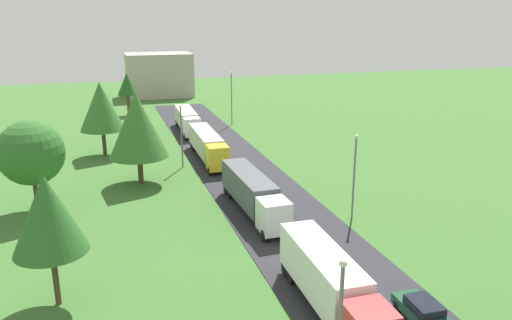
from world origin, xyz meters
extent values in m
cube|color=#2B2B30|center=(0.00, 24.50, 0.03)|extent=(10.00, 140.00, 0.06)
cube|color=white|center=(0.00, 18.62, 0.07)|extent=(0.16, 2.40, 0.01)
cube|color=white|center=(0.00, 26.50, 0.07)|extent=(0.16, 2.40, 0.01)
cube|color=white|center=(0.00, 32.69, 0.07)|extent=(0.16, 2.40, 0.01)
cube|color=white|center=(0.00, 39.46, 0.07)|extent=(0.16, 2.40, 0.01)
cube|color=white|center=(0.00, 45.46, 0.07)|extent=(0.16, 2.40, 0.01)
cube|color=white|center=(0.00, 52.86, 0.07)|extent=(0.16, 2.40, 0.01)
cube|color=white|center=(0.00, 60.14, 0.07)|extent=(0.16, 2.40, 0.01)
cube|color=white|center=(0.00, 67.32, 0.07)|extent=(0.16, 2.40, 0.01)
cube|color=white|center=(0.00, 75.27, 0.07)|extent=(0.16, 2.40, 0.01)
cube|color=white|center=(0.00, 82.63, 0.07)|extent=(0.16, 2.40, 0.01)
cube|color=white|center=(-2.47, 16.35, 2.34)|extent=(2.67, 9.47, 2.96)
cube|color=black|center=(-2.47, 16.35, 0.66)|extent=(1.07, 8.97, 0.24)
cylinder|color=black|center=(-1.37, 19.16, 0.56)|extent=(0.37, 1.01, 1.00)
cylinder|color=black|center=(-3.47, 19.20, 0.56)|extent=(0.37, 1.01, 1.00)
cylinder|color=black|center=(-1.35, 20.29, 0.56)|extent=(0.37, 1.01, 1.00)
cylinder|color=black|center=(-3.45, 20.33, 0.56)|extent=(0.37, 1.01, 1.00)
cube|color=white|center=(-2.11, 26.85, 1.94)|extent=(2.51, 2.73, 2.76)
cube|color=black|center=(-2.08, 25.58, 2.43)|extent=(2.10, 0.16, 1.21)
cube|color=#4C5156|center=(-2.31, 33.78, 2.26)|extent=(2.80, 10.56, 2.79)
cube|color=black|center=(-2.31, 33.78, 0.66)|extent=(1.18, 9.99, 0.24)
cylinder|color=black|center=(-1.04, 26.22, 0.56)|extent=(0.38, 1.01, 1.00)
cylinder|color=black|center=(-3.14, 26.16, 0.56)|extent=(0.38, 1.01, 1.00)
cylinder|color=black|center=(-1.35, 36.95, 0.56)|extent=(0.38, 1.01, 1.00)
cylinder|color=black|center=(-3.45, 36.89, 0.56)|extent=(0.38, 1.01, 1.00)
cylinder|color=black|center=(-1.38, 38.21, 0.56)|extent=(0.38, 1.01, 1.00)
cylinder|color=black|center=(-3.48, 38.15, 0.56)|extent=(0.38, 1.01, 1.00)
cube|color=yellow|center=(-2.69, 45.60, 2.00)|extent=(2.47, 2.51, 2.88)
cube|color=black|center=(-2.70, 44.41, 2.52)|extent=(2.10, 0.12, 1.27)
cube|color=beige|center=(-2.61, 53.04, 2.20)|extent=(2.62, 11.72, 2.69)
cube|color=black|center=(-2.61, 53.04, 0.66)|extent=(1.02, 11.12, 0.24)
cylinder|color=black|center=(-1.64, 44.96, 0.56)|extent=(0.36, 1.00, 1.00)
cylinder|color=black|center=(-3.74, 44.99, 0.56)|extent=(0.36, 1.00, 1.00)
cylinder|color=black|center=(-1.52, 56.53, 0.56)|extent=(0.36, 1.00, 1.00)
cylinder|color=black|center=(-3.62, 56.56, 0.56)|extent=(0.36, 1.00, 1.00)
cylinder|color=black|center=(-1.51, 57.94, 0.56)|extent=(0.36, 1.00, 1.00)
cylinder|color=black|center=(-3.61, 57.96, 0.56)|extent=(0.36, 1.00, 1.00)
cube|color=white|center=(-2.59, 63.41, 1.95)|extent=(2.51, 2.40, 2.79)
cube|color=black|center=(-2.62, 62.31, 2.45)|extent=(2.10, 0.16, 1.23)
cube|color=beige|center=(-2.39, 70.07, 2.16)|extent=(2.81, 10.38, 2.61)
cube|color=black|center=(-2.39, 70.07, 0.66)|extent=(1.19, 9.82, 0.24)
cylinder|color=black|center=(-1.56, 62.80, 0.56)|extent=(0.38, 1.01, 1.00)
cylinder|color=black|center=(-3.66, 62.86, 0.56)|extent=(0.38, 1.01, 1.00)
cylinder|color=black|center=(-1.25, 73.13, 0.56)|extent=(0.38, 1.01, 1.00)
cylinder|color=black|center=(-3.35, 73.20, 0.56)|extent=(0.38, 1.01, 1.00)
cylinder|color=black|center=(-1.21, 74.37, 0.56)|extent=(0.38, 1.01, 1.00)
cylinder|color=black|center=(-3.31, 74.43, 0.56)|extent=(0.38, 1.01, 1.00)
cube|color=#19472D|center=(2.54, 12.55, 0.70)|extent=(2.04, 4.10, 0.63)
cube|color=black|center=(2.53, 12.35, 1.28)|extent=(1.67, 2.32, 0.53)
cylinder|color=black|center=(1.75, 13.95, 0.38)|extent=(0.24, 0.65, 0.64)
cylinder|color=black|center=(3.44, 13.89, 0.38)|extent=(0.24, 0.65, 0.64)
cylinder|color=black|center=(3.92, 12.20, 0.38)|extent=(0.12, 0.64, 0.64)
cylinder|color=black|center=(3.92, 13.50, 0.38)|extent=(0.14, 0.64, 0.64)
cube|color=blue|center=(3.92, 12.85, 0.60)|extent=(0.20, 1.40, 0.36)
ellipsoid|color=blue|center=(3.92, 12.70, 0.83)|extent=(0.28, 0.52, 0.28)
sphere|color=silver|center=(-6.22, 6.53, 8.43)|extent=(0.36, 0.36, 0.36)
cylinder|color=slate|center=(6.24, 28.62, 3.84)|extent=(0.18, 0.18, 7.69)
sphere|color=silver|center=(6.24, 28.62, 7.81)|extent=(0.36, 0.36, 0.36)
cylinder|color=slate|center=(-6.28, 49.48, 3.74)|extent=(0.18, 0.18, 7.48)
sphere|color=silver|center=(-6.28, 49.48, 7.60)|extent=(0.36, 0.36, 0.36)
cylinder|color=slate|center=(5.96, 72.38, 4.39)|extent=(0.18, 0.18, 8.78)
sphere|color=silver|center=(5.96, 72.38, 8.90)|extent=(0.36, 0.36, 0.36)
cylinder|color=#513823|center=(-10.63, 86.23, 1.93)|extent=(0.59, 0.59, 3.86)
cone|color=#23561E|center=(-10.63, 86.23, 5.90)|extent=(3.71, 3.71, 4.08)
cylinder|color=#513823|center=(-15.46, 57.98, 1.77)|extent=(0.51, 0.51, 3.53)
cone|color=#38702D|center=(-15.46, 57.98, 6.72)|extent=(5.79, 5.79, 6.37)
cylinder|color=#513823|center=(-11.76, 44.55, 1.58)|extent=(0.59, 0.59, 3.16)
cone|color=#38702D|center=(-11.76, 44.55, 6.72)|extent=(6.46, 6.46, 7.11)
cylinder|color=#513823|center=(-18.96, 21.30, 1.89)|extent=(0.38, 0.38, 3.79)
cone|color=#2D6628|center=(-18.96, 21.30, 6.35)|extent=(4.66, 4.66, 5.13)
cylinder|color=#513823|center=(-22.00, 39.29, 1.74)|extent=(0.43, 0.43, 3.48)
sphere|color=#2D6628|center=(-22.00, 39.29, 5.80)|extent=(6.18, 6.18, 6.18)
cube|color=#B2A899|center=(-2.24, 108.27, 4.93)|extent=(14.78, 10.39, 9.87)
camera|label=1|loc=(-15.04, -9.95, 18.16)|focal=34.91mm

